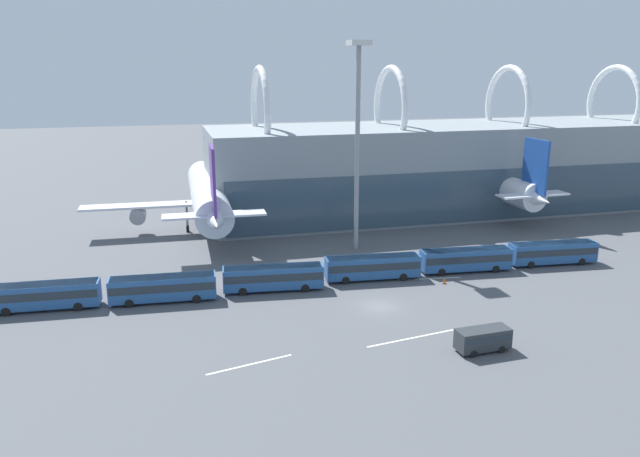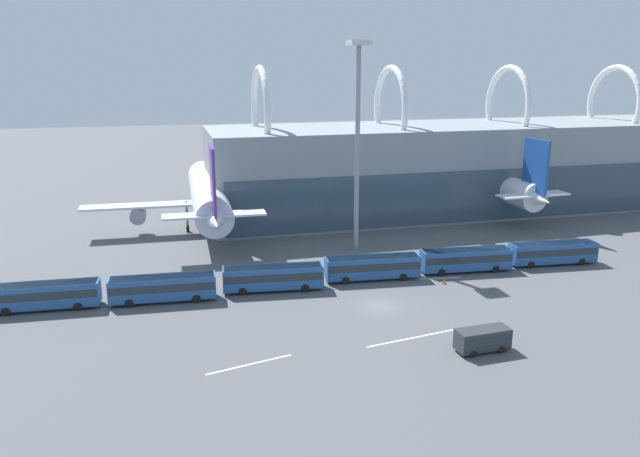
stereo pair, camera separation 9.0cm
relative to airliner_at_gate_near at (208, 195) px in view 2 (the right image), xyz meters
name	(u,v)px [view 2 (the right image)]	position (x,y,z in m)	size (l,w,h in m)	color
ground_plane	(380,306)	(15.62, -38.91, -5.64)	(440.00, 440.00, 0.00)	#515459
terminal_building	(556,162)	(66.11, 2.17, 2.60)	(131.24, 20.44, 26.25)	gray
airliner_at_gate_near	(208,195)	(0.00, 0.00, 0.00)	(39.76, 42.72, 15.73)	silver
airliner_at_gate_far	(485,182)	(50.11, 0.24, -0.24)	(41.06, 38.40, 14.86)	white
shuttle_bus_0	(43,294)	(-20.81, -30.27, -3.85)	(12.09, 3.21, 3.03)	#285693
shuttle_bus_1	(163,287)	(-7.94, -31.18, -3.85)	(12.11, 3.32, 3.03)	#285693
shuttle_bus_2	(273,276)	(4.92, -30.85, -3.85)	(12.16, 3.73, 3.03)	#285693
shuttle_bus_3	(372,266)	(17.79, -30.15, -3.85)	(12.14, 3.56, 3.03)	#285693
shuttle_bus_4	(466,258)	(30.65, -30.31, -3.85)	(12.14, 3.55, 3.03)	#285693
shuttle_bus_5	(553,252)	(43.52, -30.54, -3.85)	(12.14, 3.54, 3.03)	#285693
service_van_foreground	(483,338)	(21.20, -51.96, -4.32)	(5.29, 2.30, 2.24)	#2D3338
floodlight_mast	(358,118)	(19.91, -16.78, 13.45)	(2.87, 2.87, 29.54)	gray
lane_stripe_0	(411,338)	(15.79, -47.62, -5.64)	(10.04, 0.25, 0.01)	silver
lane_stripe_1	(250,364)	(-0.67, -49.08, -5.64)	(8.35, 0.25, 0.01)	silver
lane_stripe_2	(429,279)	(24.88, -31.76, -5.64)	(8.27, 0.25, 0.01)	silver
traffic_cone_0	(444,281)	(25.93, -33.94, -5.31)	(0.49, 0.49, 0.70)	black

